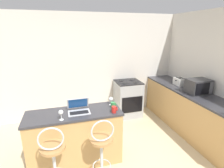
{
  "coord_description": "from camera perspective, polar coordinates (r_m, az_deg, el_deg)",
  "views": [
    {
      "loc": [
        -0.55,
        -1.81,
        2.18
      ],
      "look_at": [
        0.5,
        1.78,
        1.03
      ],
      "focal_mm": 28.0,
      "sensor_mm": 36.0,
      "label": 1
    }
  ],
  "objects": [
    {
      "name": "wall_back",
      "position": [
        4.47,
        -8.91,
        5.48
      ],
      "size": [
        12.0,
        0.06,
        2.6
      ],
      "color": "silver",
      "rests_on": "ground_plane"
    },
    {
      "name": "breakfast_bar",
      "position": [
        3.11,
        -11.79,
        -16.75
      ],
      "size": [
        1.51,
        0.56,
        0.93
      ],
      "color": "tan",
      "rests_on": "ground_plane"
    },
    {
      "name": "counter_right",
      "position": [
        4.22,
        24.74,
        -8.58
      ],
      "size": [
        0.66,
        3.03,
        0.93
      ],
      "color": "tan",
      "rests_on": "ground_plane"
    },
    {
      "name": "bar_stool_near",
      "position": [
        2.68,
        -18.41,
        -22.75
      ],
      "size": [
        0.4,
        0.4,
        1.06
      ],
      "color": "silver",
      "rests_on": "ground_plane"
    },
    {
      "name": "bar_stool_far",
      "position": [
        2.71,
        -3.36,
        -21.25
      ],
      "size": [
        0.4,
        0.4,
        1.06
      ],
      "color": "silver",
      "rests_on": "ground_plane"
    },
    {
      "name": "laptop",
      "position": [
        2.88,
        -10.84,
        -7.82
      ],
      "size": [
        0.34,
        0.27,
        0.21
      ],
      "color": "#B7BABF",
      "rests_on": "breakfast_bar"
    },
    {
      "name": "microwave",
      "position": [
        4.01,
        26.36,
        -0.71
      ],
      "size": [
        0.46,
        0.33,
        0.3
      ],
      "color": "#2D2D30",
      "rests_on": "counter_right"
    },
    {
      "name": "toaster",
      "position": [
        4.46,
        21.21,
        0.77
      ],
      "size": [
        0.22,
        0.26,
        0.18
      ],
      "color": "silver",
      "rests_on": "counter_right"
    },
    {
      "name": "stove_range",
      "position": [
        4.63,
        5.21,
        -4.76
      ],
      "size": [
        0.64,
        0.61,
        0.94
      ],
      "color": "#9EA3A8",
      "rests_on": "ground_plane"
    },
    {
      "name": "wine_glass_tall",
      "position": [
        3.05,
        -0.33,
        -5.01
      ],
      "size": [
        0.07,
        0.07,
        0.15
      ],
      "color": "silver",
      "rests_on": "breakfast_bar"
    },
    {
      "name": "mug_red",
      "position": [
        2.8,
        0.7,
        -8.31
      ],
      "size": [
        0.09,
        0.07,
        0.1
      ],
      "color": "red",
      "rests_on": "breakfast_bar"
    },
    {
      "name": "wine_glass_short",
      "position": [
        2.66,
        -16.35,
        -8.99
      ],
      "size": [
        0.07,
        0.07,
        0.16
      ],
      "color": "silver",
      "rests_on": "breakfast_bar"
    },
    {
      "name": "mug_green",
      "position": [
        2.96,
        0.34,
        -6.86
      ],
      "size": [
        0.09,
        0.07,
        0.1
      ],
      "color": "#338447",
      "rests_on": "breakfast_bar"
    }
  ]
}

